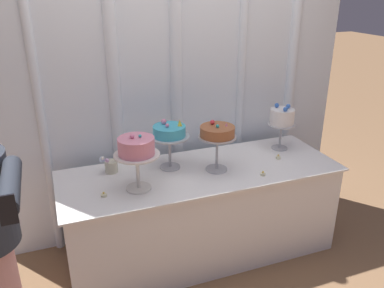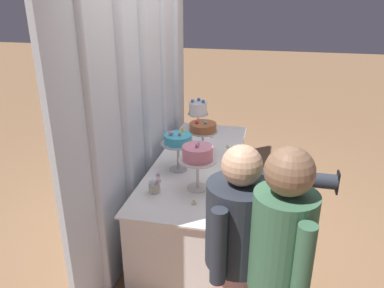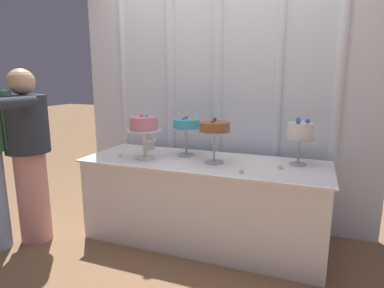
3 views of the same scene
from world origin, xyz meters
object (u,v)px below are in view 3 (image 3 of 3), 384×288
object	(u,v)px
tealight_near_left	(242,171)
guest_girl_blue_dress	(28,151)
cake_table	(203,201)
cake_display_leftmost	(144,126)
tealight_far_left	(121,156)
cake_display_midleft	(186,126)
flower_vase	(149,144)
tealight_near_right	(280,167)
cake_display_rightmost	(300,133)
cake_display_midright	(214,129)

from	to	relation	value
tealight_near_left	guest_girl_blue_dress	bearing A→B (deg)	-170.65
cake_table	guest_girl_blue_dress	world-z (taller)	guest_girl_blue_dress
cake_display_leftmost	guest_girl_blue_dress	size ratio (longest dim) A/B	0.27
tealight_far_left	cake_display_midleft	bearing A→B (deg)	25.57
cake_display_leftmost	guest_girl_blue_dress	distance (m)	1.01
cake_table	flower_vase	distance (m)	0.79
tealight_far_left	tealight_near_left	world-z (taller)	tealight_near_left
tealight_far_left	tealight_near_right	bearing A→B (deg)	4.31
flower_vase	cake_display_midleft	bearing A→B (deg)	-10.44
cake_display_leftmost	cake_display_rightmost	world-z (taller)	cake_display_leftmost
tealight_near_left	tealight_near_right	size ratio (longest dim) A/B	0.94
cake_table	flower_vase	xyz separation A→B (m)	(-0.64, 0.20, 0.43)
tealight_far_left	tealight_near_left	distance (m)	1.13
cake_table	guest_girl_blue_dress	xyz separation A→B (m)	(-1.40, -0.53, 0.45)
guest_girl_blue_dress	tealight_near_right	bearing A→B (deg)	13.81
cake_table	tealight_near_left	world-z (taller)	tealight_near_left
tealight_near_left	guest_girl_blue_dress	world-z (taller)	guest_girl_blue_dress
cake_table	tealight_far_left	bearing A→B (deg)	-169.78
tealight_near_right	cake_display_rightmost	bearing A→B (deg)	55.12
cake_display_rightmost	flower_vase	world-z (taller)	cake_display_rightmost
cake_display_leftmost	cake_display_rightmost	bearing A→B (deg)	11.57
cake_table	flower_vase	size ratio (longest dim) A/B	12.66
cake_display_rightmost	cake_table	bearing A→B (deg)	-169.16
tealight_near_left	flower_vase	bearing A→B (deg)	156.60
cake_display_midleft	tealight_far_left	world-z (taller)	cake_display_midleft
tealight_far_left	flower_vase	bearing A→B (deg)	72.31
cake_display_rightmost	tealight_far_left	world-z (taller)	cake_display_rightmost
cake_display_leftmost	tealight_near_left	xyz separation A→B (m)	(0.89, -0.13, -0.28)
cake_display_rightmost	tealight_near_right	distance (m)	0.33
flower_vase	cake_display_leftmost	bearing A→B (deg)	-67.55
cake_display_leftmost	cake_display_rightmost	distance (m)	1.30
cake_display_leftmost	cake_display_midleft	world-z (taller)	cake_display_leftmost
flower_vase	cake_table	bearing A→B (deg)	-17.68
flower_vase	tealight_far_left	distance (m)	0.36
tealight_far_left	tealight_near_left	bearing A→B (deg)	-5.29
tealight_far_left	cake_display_midright	bearing A→B (deg)	6.66
cake_table	tealight_near_left	distance (m)	0.59
cake_display_rightmost	guest_girl_blue_dress	size ratio (longest dim) A/B	0.25
cake_display_midright	cake_table	bearing A→B (deg)	161.80
cake_display_midright	flower_vase	bearing A→B (deg)	162.24
guest_girl_blue_dress	cake_display_leftmost	bearing A→B (deg)	25.04
tealight_near_left	tealight_near_right	distance (m)	0.33
cake_display_leftmost	cake_display_rightmost	xyz separation A→B (m)	(1.27, 0.26, -0.02)
cake_display_rightmost	tealight_near_right	xyz separation A→B (m)	(-0.12, -0.18, -0.25)
cake_display_leftmost	flower_vase	world-z (taller)	cake_display_leftmost
tealight_far_left	cake_table	bearing A→B (deg)	10.22
cake_display_leftmost	guest_girl_blue_dress	bearing A→B (deg)	-154.96
tealight_near_right	flower_vase	bearing A→B (deg)	169.70
tealight_near_right	guest_girl_blue_dress	xyz separation A→B (m)	(-2.05, -0.50, 0.07)
guest_girl_blue_dress	cake_display_midright	bearing A→B (deg)	18.26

